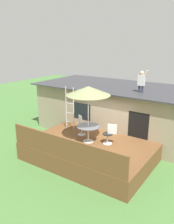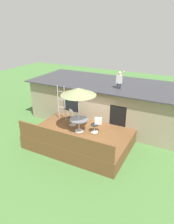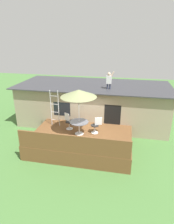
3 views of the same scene
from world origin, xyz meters
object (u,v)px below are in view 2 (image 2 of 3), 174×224
object	(u,v)px
patio_table	(79,122)
patio_umbrella	(78,91)
person_figure	(119,79)
patio_chair_right	(96,125)
patio_chair_left	(72,118)
step_ladder	(61,103)

from	to	relation	value
patio_table	patio_umbrella	size ratio (longest dim) A/B	0.41
patio_umbrella	person_figure	distance (m)	3.00
person_figure	patio_umbrella	bearing A→B (deg)	-115.64
person_figure	patio_chair_right	bearing A→B (deg)	-99.71
patio_table	patio_chair_left	xyz separation A→B (m)	(-0.77, 0.53, -0.13)
patio_table	patio_chair_left	size ratio (longest dim) A/B	1.13
person_figure	patio_chair_left	bearing A→B (deg)	-133.59
step_ladder	patio_chair_left	distance (m)	1.16
step_ladder	patio_chair_left	size ratio (longest dim) A/B	2.39
patio_umbrella	patio_chair_left	distance (m)	2.11
patio_umbrella	step_ladder	distance (m)	2.26
patio_umbrella	patio_chair_right	size ratio (longest dim) A/B	2.76
patio_table	step_ladder	xyz separation A→B (m)	(-1.69, 0.83, 0.51)
patio_table	person_figure	world-z (taller)	person_figure
patio_umbrella	patio_chair_left	world-z (taller)	patio_umbrella
person_figure	patio_chair_right	xyz separation A→B (m)	(-0.41, -2.37, -2.10)
step_ladder	patio_chair_left	xyz separation A→B (m)	(0.92, -0.30, -0.64)
patio_chair_right	patio_chair_left	bearing A→B (deg)	-27.15
step_ladder	patio_chair_right	bearing A→B (deg)	-11.02
step_ladder	patio_chair_right	size ratio (longest dim) A/B	2.39
step_ladder	person_figure	xyz separation A→B (m)	(2.98, 1.86, 1.46)
patio_table	person_figure	size ratio (longest dim) A/B	0.94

